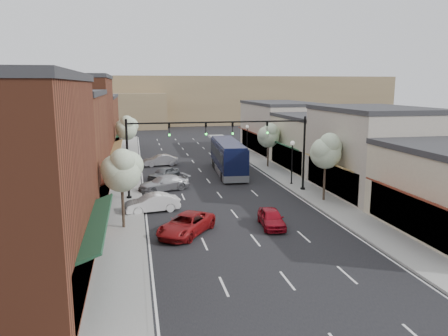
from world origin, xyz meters
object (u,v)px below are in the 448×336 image
parked_car_c (164,183)px  parked_car_d (164,173)px  tree_left_near (122,169)px  parked_car_e (160,160)px  signal_mast_left (155,146)px  red_hatchback (271,218)px  lamp_post_near (292,155)px  coach_bus (228,157)px  tree_right_near (327,150)px  tree_right_far (269,135)px  signal_mast_right (280,143)px  tree_left_far (127,128)px  parked_car_a (186,224)px  parked_car_b (152,203)px  lamp_post_far (247,136)px

parked_car_c → parked_car_d: bearing=156.3°
tree_left_near → parked_car_e: 24.34m
signal_mast_left → red_hatchback: size_ratio=2.17×
parked_car_e → lamp_post_near: bearing=36.2°
coach_bus → lamp_post_near: bearing=-51.2°
tree_right_near → tree_right_far: size_ratio=1.10×
tree_right_near → parked_car_e: size_ratio=1.42×
signal_mast_right → parked_car_e: bearing=122.4°
parked_car_c → parked_car_d: parked_car_c is taller
tree_right_far → tree_left_far: size_ratio=0.89×
tree_left_near → lamp_post_near: 19.25m
tree_left_near → coach_bus: size_ratio=0.47×
tree_left_far → parked_car_a: 28.47m
signal_mast_left → parked_car_a: size_ratio=1.66×
tree_left_far → coach_bus: tree_left_far is taller
tree_left_far → lamp_post_near: tree_left_far is taller
parked_car_b → signal_mast_left: bearing=162.4°
tree_left_far → red_hatchback: (10.08, -27.57, -3.96)m
tree_left_far → parked_car_a: size_ratio=1.24×
tree_left_near → parked_car_e: size_ratio=1.36×
tree_right_near → parked_car_a: 14.38m
signal_mast_left → parked_car_e: bearing=85.4°
signal_mast_left → tree_right_near: 14.55m
coach_bus → parked_car_e: 9.53m
parked_car_c → lamp_post_far: bearing=124.1°
red_hatchback → parked_car_e: 26.07m
parked_car_a → parked_car_d: (-0.26, 17.60, -0.03)m
tree_right_near → tree_left_near: bearing=-166.5°
coach_bus → parked_car_a: 20.81m
signal_mast_left → parked_car_d: size_ratio=2.12×
signal_mast_left → parked_car_a: bearing=-81.9°
signal_mast_right → lamp_post_far: signal_mast_right is taller
parked_car_a → tree_left_near: bearing=-169.4°
tree_left_far → lamp_post_far: tree_left_far is taller
parked_car_e → tree_right_far: bearing=67.1°
signal_mast_right → parked_car_d: 13.26m
lamp_post_near → parked_car_b: (-14.00, -6.63, -2.30)m
lamp_post_near → parked_car_d: 13.51m
signal_mast_right → coach_bus: (-2.77, 9.58, -2.73)m
red_hatchback → parked_car_e: (-6.18, 25.33, 0.05)m
tree_left_far → red_hatchback: bearing=-69.9°
coach_bus → tree_right_far: bearing=27.1°
coach_bus → parked_car_a: bearing=-106.0°
parked_car_a → tree_left_far: bearing=134.1°
parked_car_d → parked_car_a: bearing=-44.8°
tree_left_far → lamp_post_near: 22.33m
lamp_post_far → parked_car_d: (-12.27, -12.37, -2.34)m
lamp_post_near → coach_bus: bearing=125.0°
signal_mast_right → signal_mast_left: (-11.24, 0.00, 0.00)m
lamp_post_near → parked_car_e: lamp_post_near is taller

